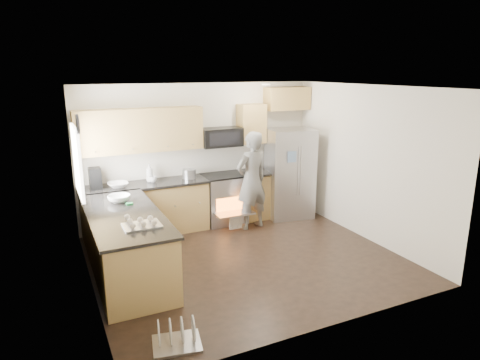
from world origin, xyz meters
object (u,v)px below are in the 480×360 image
refrigerator (290,173)px  dish_rack (177,338)px  stove_range (224,188)px  person (252,181)px

refrigerator → dish_rack: (-3.25, -3.04, -0.78)m
stove_range → person: 0.64m
refrigerator → person: person is taller
stove_range → person: stove_range is taller
dish_rack → refrigerator: bearing=43.1°
stove_range → dish_rack: stove_range is taller
person → dish_rack: size_ratio=3.11×
refrigerator → person: (-0.96, -0.25, 0.02)m
refrigerator → person: bearing=-155.1°
stove_range → dish_rack: (-1.95, -3.28, -0.59)m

